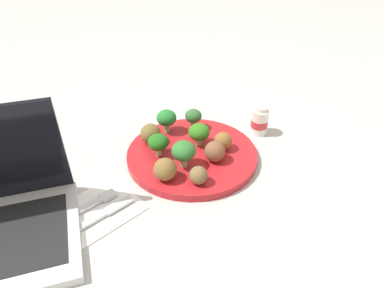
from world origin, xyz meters
name	(u,v)px	position (x,y,z in m)	size (l,w,h in m)	color
ground_plane	(192,158)	(0.00, 0.00, 0.00)	(4.00, 4.00, 0.00)	#B2B2AD
plate	(192,155)	(0.00, 0.00, 0.01)	(0.28, 0.28, 0.02)	red
broccoli_floret_mid_right	(193,116)	(0.07, 0.07, 0.05)	(0.04, 0.04, 0.05)	#93C17D
broccoli_floret_front_right	(184,151)	(-0.05, -0.02, 0.05)	(0.05, 0.05, 0.06)	#99B77B
broccoli_floret_near_rim	(158,143)	(-0.06, 0.04, 0.05)	(0.04, 0.04, 0.05)	#A1C874
broccoli_floret_front_left	(199,132)	(0.03, 0.01, 0.05)	(0.05, 0.05, 0.05)	#9CBE76
broccoli_floret_back_right	(167,118)	(0.01, 0.10, 0.05)	(0.05, 0.05, 0.06)	#91CF6C
meatball_back_left	(215,151)	(0.01, -0.05, 0.04)	(0.04, 0.04, 0.04)	brown
meatball_mid_left	(151,134)	(-0.04, 0.09, 0.04)	(0.05, 0.05, 0.05)	brown
meatball_front_right	(223,141)	(0.06, -0.04, 0.04)	(0.04, 0.04, 0.04)	brown
meatball_near_rim	(198,175)	(-0.06, -0.08, 0.03)	(0.04, 0.04, 0.04)	brown
meatball_far_rim	(165,169)	(-0.10, -0.03, 0.04)	(0.05, 0.05, 0.05)	brown
napkin	(92,214)	(-0.25, 0.00, 0.00)	(0.17, 0.12, 0.01)	white
fork	(90,205)	(-0.24, 0.01, 0.01)	(0.12, 0.02, 0.01)	silver
knife	(101,215)	(-0.24, -0.02, 0.01)	(0.15, 0.02, 0.01)	silver
yogurt_bottle	(259,121)	(0.18, -0.04, 0.03)	(0.04, 0.04, 0.07)	white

